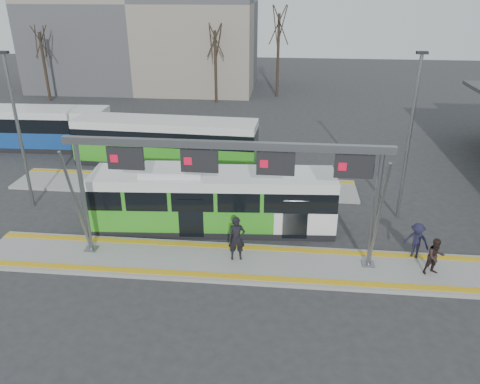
% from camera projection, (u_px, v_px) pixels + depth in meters
% --- Properties ---
extents(ground, '(120.00, 120.00, 0.00)m').
position_uv_depth(ground, '(237.00, 264.00, 19.84)').
color(ground, '#2D2D30').
rests_on(ground, ground).
extents(platform_main, '(22.00, 3.00, 0.15)m').
position_uv_depth(platform_main, '(237.00, 263.00, 19.81)').
color(platform_main, gray).
rests_on(platform_main, ground).
extents(platform_second, '(20.00, 3.00, 0.15)m').
position_uv_depth(platform_second, '(184.00, 185.00, 27.44)').
color(platform_second, gray).
rests_on(platform_second, ground).
extents(tactile_main, '(22.00, 2.65, 0.02)m').
position_uv_depth(tactile_main, '(237.00, 261.00, 19.78)').
color(tactile_main, gold).
rests_on(tactile_main, platform_main).
extents(tactile_second, '(20.00, 0.35, 0.02)m').
position_uv_depth(tactile_second, '(188.00, 176.00, 28.45)').
color(tactile_second, gold).
rests_on(tactile_second, platform_second).
extents(gantry, '(13.00, 1.68, 5.20)m').
position_uv_depth(gantry, '(228.00, 167.00, 18.34)').
color(gantry, slate).
rests_on(gantry, platform_main).
extents(apartment_block, '(24.50, 12.50, 18.40)m').
position_uv_depth(apartment_block, '(143.00, 0.00, 50.03)').
color(apartment_block, gray).
rests_on(apartment_block, ground).
extents(hero_bus, '(11.52, 3.20, 3.13)m').
position_uv_depth(hero_bus, '(213.00, 201.00, 22.23)').
color(hero_bus, black).
rests_on(hero_bus, ground).
extents(bg_bus_green, '(11.90, 3.07, 2.95)m').
position_uv_depth(bg_bus_green, '(166.00, 142.00, 30.33)').
color(bg_bus_green, black).
rests_on(bg_bus_green, ground).
extents(bg_bus_blue, '(11.25, 2.85, 2.92)m').
position_uv_depth(bg_bus_blue, '(29.00, 129.00, 33.21)').
color(bg_bus_blue, black).
rests_on(bg_bus_blue, ground).
extents(passenger_a, '(0.79, 0.59, 1.95)m').
position_uv_depth(passenger_a, '(237.00, 239.00, 19.57)').
color(passenger_a, black).
rests_on(passenger_a, platform_main).
extents(passenger_b, '(0.90, 0.79, 1.58)m').
position_uv_depth(passenger_b, '(435.00, 257.00, 18.63)').
color(passenger_b, black).
rests_on(passenger_b, platform_main).
extents(passenger_c, '(1.20, 1.00, 1.62)m').
position_uv_depth(passenger_c, '(417.00, 241.00, 19.76)').
color(passenger_c, '#1C1B32').
rests_on(passenger_c, platform_main).
extents(tree_left, '(1.40, 1.40, 7.72)m').
position_uv_depth(tree_left, '(215.00, 41.00, 44.20)').
color(tree_left, '#382B21').
rests_on(tree_left, ground).
extents(tree_mid, '(1.40, 1.40, 9.26)m').
position_uv_depth(tree_mid, '(279.00, 26.00, 46.16)').
color(tree_mid, '#382B21').
rests_on(tree_mid, ground).
extents(tree_far, '(1.40, 1.40, 7.48)m').
position_uv_depth(tree_far, '(41.00, 42.00, 44.97)').
color(tree_far, '#382B21').
rests_on(tree_far, ground).
extents(lamp_west, '(0.50, 0.25, 8.02)m').
position_uv_depth(lamp_west, '(18.00, 129.00, 23.26)').
color(lamp_west, slate).
rests_on(lamp_west, ground).
extents(lamp_east, '(0.50, 0.25, 8.17)m').
position_uv_depth(lamp_east, '(409.00, 135.00, 22.05)').
color(lamp_east, slate).
rests_on(lamp_east, ground).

